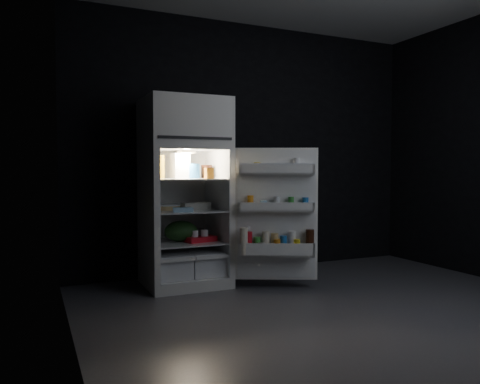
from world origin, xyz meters
name	(u,v)px	position (x,y,z in m)	size (l,w,h in m)	color
floor	(343,310)	(0.00, 0.00, 0.00)	(4.00, 3.40, 0.00)	#48484D
wall_back	(250,148)	(0.00, 1.70, 1.35)	(4.00, 0.00, 2.70)	black
wall_left	(72,129)	(-2.00, 0.00, 1.35)	(0.00, 3.40, 2.70)	black
refrigerator	(184,186)	(-0.89, 1.32, 0.96)	(0.76, 0.71, 1.78)	white
fridge_door	(276,216)	(-0.17, 0.78, 0.68)	(0.73, 0.48, 1.22)	white
milk_jug	(180,166)	(-0.91, 1.37, 1.15)	(0.16, 0.16, 0.24)	white
mayo_jar	(194,171)	(-0.79, 1.29, 1.10)	(0.10, 0.10, 0.14)	#2062B0
jam_jar	(207,172)	(-0.65, 1.34, 1.09)	(0.11, 0.11, 0.13)	black
amber_bottle	(160,167)	(-1.11, 1.35, 1.14)	(0.08, 0.08, 0.22)	gold
small_carton	(209,173)	(-0.73, 1.05, 1.08)	(0.07, 0.05, 0.10)	orange
egg_carton	(196,206)	(-0.79, 1.25, 0.76)	(0.28, 0.11, 0.07)	gray
pie	(167,207)	(-1.03, 1.39, 0.75)	(0.30, 0.30, 0.04)	tan
flat_package	(183,210)	(-0.97, 1.08, 0.75)	(0.18, 0.09, 0.04)	#89B7D4
wrapped_pkg	(204,205)	(-0.64, 1.47, 0.75)	(0.12, 0.10, 0.05)	beige
produce_bag	(181,231)	(-0.93, 1.28, 0.52)	(0.32, 0.27, 0.20)	#193815
yogurt_tray	(201,239)	(-0.77, 1.19, 0.45)	(0.29, 0.16, 0.05)	red
small_can_red	(191,234)	(-0.79, 1.41, 0.47)	(0.06, 0.06, 0.09)	red
small_can_silver	(201,233)	(-0.66, 1.46, 0.47)	(0.06, 0.06, 0.09)	#BCBBC0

